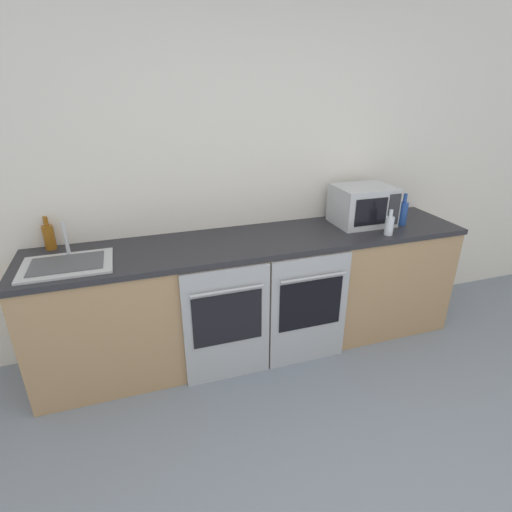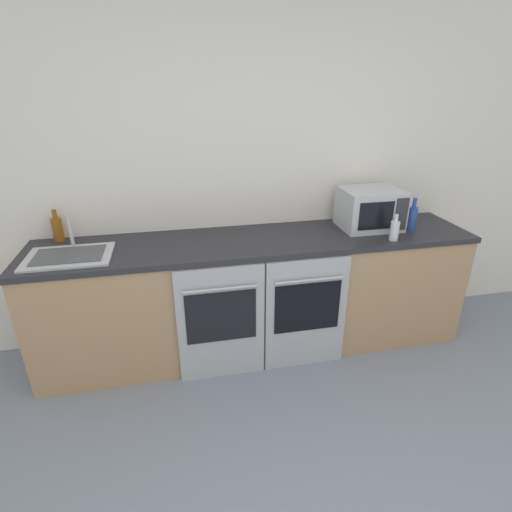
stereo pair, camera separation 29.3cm
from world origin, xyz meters
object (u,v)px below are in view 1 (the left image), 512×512
(bottle_clear, at_px, (389,225))
(sink, at_px, (67,264))
(bottle_blue, at_px, (403,213))
(oven_right, at_px, (309,311))
(oven_left, at_px, (227,325))
(bottle_amber, at_px, (49,236))
(microwave, at_px, (363,205))

(bottle_clear, bearing_deg, sink, 176.10)
(bottle_blue, bearing_deg, oven_right, -163.62)
(bottle_blue, xyz_separation_m, bottle_clear, (-0.23, -0.16, -0.02))
(oven_right, relative_size, bottle_blue, 3.41)
(sink, bearing_deg, bottle_blue, 0.18)
(bottle_clear, bearing_deg, bottle_blue, 34.24)
(oven_left, distance_m, bottle_amber, 1.34)
(microwave, bearing_deg, sink, -176.35)
(oven_right, xyz_separation_m, bottle_blue, (0.90, 0.26, 0.57))
(bottle_clear, xyz_separation_m, sink, (-2.21, 0.15, -0.06))
(bottle_blue, xyz_separation_m, sink, (-2.44, -0.01, -0.09))
(bottle_clear, bearing_deg, microwave, 100.57)
(oven_left, height_order, bottle_amber, bottle_amber)
(oven_left, distance_m, microwave, 1.42)
(oven_left, xyz_separation_m, microwave, (1.22, 0.39, 0.62))
(oven_right, height_order, microwave, microwave)
(oven_right, bearing_deg, bottle_amber, 160.78)
(oven_left, relative_size, bottle_clear, 4.49)
(bottle_amber, bearing_deg, microwave, -4.78)
(oven_right, xyz_separation_m, microwave, (0.61, 0.39, 0.62))
(oven_left, height_order, bottle_clear, bottle_clear)
(microwave, height_order, bottle_blue, microwave)
(microwave, distance_m, bottle_blue, 0.32)
(bottle_blue, height_order, bottle_clear, bottle_blue)
(oven_left, xyz_separation_m, bottle_amber, (-1.07, 0.58, 0.56))
(oven_left, distance_m, sink, 1.09)
(bottle_blue, height_order, sink, bottle_blue)
(oven_left, bearing_deg, bottle_blue, 9.93)
(oven_left, bearing_deg, bottle_clear, 4.72)
(microwave, distance_m, sink, 2.16)
(bottle_clear, bearing_deg, oven_right, -171.02)
(oven_left, relative_size, bottle_amber, 3.75)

